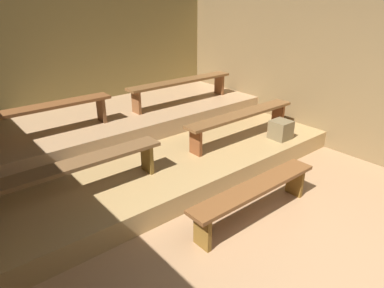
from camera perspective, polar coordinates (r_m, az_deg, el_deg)
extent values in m
cube|color=#A67D57|center=(4.74, -3.34, -6.28)|extent=(6.01, 5.85, 0.08)
cube|color=olive|center=(6.46, -17.57, 12.12)|extent=(6.01, 0.06, 2.29)
cube|color=olive|center=(6.15, 16.91, 11.66)|extent=(0.06, 5.85, 2.29)
cube|color=tan|center=(5.32, -9.11, -0.90)|extent=(5.21, 3.28, 0.27)
cube|color=tan|center=(5.83, -13.05, 3.83)|extent=(5.21, 1.80, 0.27)
cube|color=brown|center=(3.81, 10.60, -7.15)|extent=(1.78, 0.28, 0.04)
cube|color=brown|center=(3.46, 1.76, -14.42)|extent=(0.05, 0.22, 0.37)
cube|color=brown|center=(4.47, 16.86, -6.00)|extent=(0.05, 0.22, 0.37)
cube|color=brown|center=(3.85, -19.28, -3.31)|extent=(2.08, 0.28, 0.04)
cube|color=brown|center=(4.29, -7.53, -2.37)|extent=(0.05, 0.22, 0.37)
cube|color=brown|center=(5.24, 8.35, 4.95)|extent=(2.08, 0.28, 0.04)
cube|color=brown|center=(4.71, 0.63, 0.33)|extent=(0.05, 0.22, 0.37)
cube|color=brown|center=(5.99, 14.21, 4.77)|extent=(0.05, 0.22, 0.37)
cube|color=brown|center=(5.03, -24.84, 5.39)|extent=(2.11, 0.28, 0.04)
cube|color=brown|center=(5.38, -14.97, 5.57)|extent=(0.05, 0.22, 0.37)
cube|color=brown|center=(6.10, -1.80, 10.48)|extent=(2.11, 0.28, 0.04)
cube|color=brown|center=(5.65, -9.31, 6.92)|extent=(0.05, 0.22, 0.37)
cube|color=brown|center=(6.75, 4.58, 9.89)|extent=(0.05, 0.22, 0.37)
cube|color=brown|center=(5.44, 14.64, 2.33)|extent=(0.29, 0.29, 0.29)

